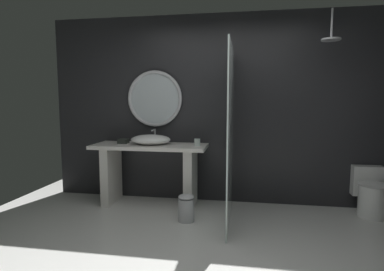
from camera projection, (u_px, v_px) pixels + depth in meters
ground_plane at (197, 268)px, 2.70m from camera, size 5.76×5.76×0.00m
back_wall_panel at (218, 110)px, 4.41m from camera, size 4.80×0.10×2.60m
vanity_counter at (150, 167)px, 4.30m from camera, size 1.55×0.57×0.83m
vessel_sink at (151, 140)px, 4.27m from camera, size 0.54×0.44×0.19m
tumbler_cup at (197, 142)px, 4.14m from camera, size 0.08×0.08×0.10m
tissue_box at (123, 141)px, 4.37m from camera, size 0.13×0.13×0.06m
round_wall_mirror at (155, 99)px, 4.45m from camera, size 0.79×0.05×0.79m
shower_glass_panel at (231, 135)px, 3.70m from camera, size 0.02×1.34×2.04m
rain_shower_head at (331, 37)px, 3.70m from camera, size 0.23×0.23×0.37m
toilet at (371, 193)px, 3.95m from camera, size 0.36×0.56×0.59m
waste_bin at (186, 208)px, 3.73m from camera, size 0.19×0.19×0.32m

